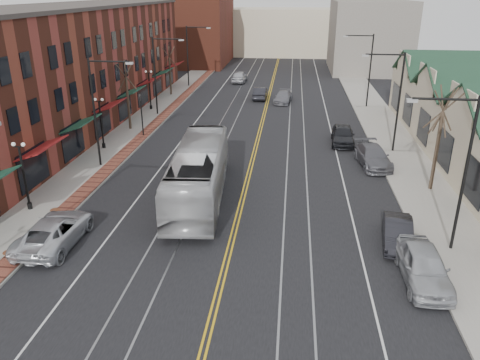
% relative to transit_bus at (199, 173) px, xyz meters
% --- Properties ---
extents(ground, '(160.00, 160.00, 0.00)m').
position_rel_transit_bus_xyz_m(ground, '(2.81, -11.06, -1.76)').
color(ground, black).
rests_on(ground, ground).
extents(sidewalk_left, '(4.00, 120.00, 0.15)m').
position_rel_transit_bus_xyz_m(sidewalk_left, '(-9.19, 8.94, -1.69)').
color(sidewalk_left, gray).
rests_on(sidewalk_left, ground).
extents(sidewalk_right, '(4.00, 120.00, 0.15)m').
position_rel_transit_bus_xyz_m(sidewalk_right, '(14.81, 8.94, -1.69)').
color(sidewalk_right, gray).
rests_on(sidewalk_right, ground).
extents(building_left, '(10.00, 50.00, 11.00)m').
position_rel_transit_bus_xyz_m(building_left, '(-16.19, 15.94, 3.74)').
color(building_left, brown).
rests_on(building_left, ground).
extents(backdrop_left, '(14.00, 18.00, 14.00)m').
position_rel_transit_bus_xyz_m(backdrop_left, '(-13.19, 58.94, 5.24)').
color(backdrop_left, brown).
rests_on(backdrop_left, ground).
extents(backdrop_mid, '(22.00, 14.00, 9.00)m').
position_rel_transit_bus_xyz_m(backdrop_mid, '(2.81, 73.94, 2.74)').
color(backdrop_mid, beige).
rests_on(backdrop_mid, ground).
extents(backdrop_right, '(12.00, 16.00, 11.00)m').
position_rel_transit_bus_xyz_m(backdrop_right, '(17.81, 53.94, 3.74)').
color(backdrop_right, slate).
rests_on(backdrop_right, ground).
extents(streetlight_l_1, '(3.33, 0.25, 8.00)m').
position_rel_transit_bus_xyz_m(streetlight_l_1, '(-8.23, 4.94, 3.26)').
color(streetlight_l_1, black).
rests_on(streetlight_l_1, sidewalk_left).
extents(streetlight_l_2, '(3.33, 0.25, 8.00)m').
position_rel_transit_bus_xyz_m(streetlight_l_2, '(-8.23, 20.94, 3.26)').
color(streetlight_l_2, black).
rests_on(streetlight_l_2, sidewalk_left).
extents(streetlight_l_3, '(3.33, 0.25, 8.00)m').
position_rel_transit_bus_xyz_m(streetlight_l_3, '(-8.23, 36.94, 3.26)').
color(streetlight_l_3, black).
rests_on(streetlight_l_3, sidewalk_left).
extents(streetlight_r_0, '(3.33, 0.25, 8.00)m').
position_rel_transit_bus_xyz_m(streetlight_r_0, '(13.86, -5.06, 3.26)').
color(streetlight_r_0, black).
rests_on(streetlight_r_0, sidewalk_right).
extents(streetlight_r_1, '(3.33, 0.25, 8.00)m').
position_rel_transit_bus_xyz_m(streetlight_r_1, '(13.86, 10.94, 3.26)').
color(streetlight_r_1, black).
rests_on(streetlight_r_1, sidewalk_right).
extents(streetlight_r_2, '(3.33, 0.25, 8.00)m').
position_rel_transit_bus_xyz_m(streetlight_r_2, '(13.86, 26.94, 3.26)').
color(streetlight_r_2, black).
rests_on(streetlight_r_2, sidewalk_right).
extents(lamppost_l_1, '(0.84, 0.28, 4.27)m').
position_rel_transit_bus_xyz_m(lamppost_l_1, '(-9.99, -3.06, 0.44)').
color(lamppost_l_1, black).
rests_on(lamppost_l_1, sidewalk_left).
extents(lamppost_l_2, '(0.84, 0.28, 4.27)m').
position_rel_transit_bus_xyz_m(lamppost_l_2, '(-9.99, 8.94, 0.44)').
color(lamppost_l_2, black).
rests_on(lamppost_l_2, sidewalk_left).
extents(lamppost_l_3, '(0.84, 0.28, 4.27)m').
position_rel_transit_bus_xyz_m(lamppost_l_3, '(-9.99, 22.94, 0.44)').
color(lamppost_l_3, black).
rests_on(lamppost_l_3, sidewalk_left).
extents(tree_left_near, '(1.78, 1.37, 6.48)m').
position_rel_transit_bus_xyz_m(tree_left_near, '(-9.69, 14.94, 1.75)').
color(tree_left_near, '#382B21').
rests_on(tree_left_near, sidewalk_left).
extents(tree_left_far, '(1.66, 1.28, 6.02)m').
position_rel_transit_bus_xyz_m(tree_left_far, '(-9.69, 30.94, 1.51)').
color(tree_left_far, '#382B21').
rests_on(tree_left_far, sidewalk_left).
extents(tree_right_mid, '(1.90, 1.46, 6.93)m').
position_rel_transit_bus_xyz_m(tree_right_mid, '(15.31, 2.94, 1.99)').
color(tree_right_mid, '#382B21').
rests_on(tree_right_mid, sidewalk_right).
extents(manhole_mid, '(0.60, 0.60, 0.02)m').
position_rel_transit_bus_xyz_m(manhole_mid, '(-8.39, -8.06, -1.60)').
color(manhole_mid, '#592D19').
rests_on(manhole_mid, sidewalk_left).
extents(manhole_far, '(0.60, 0.60, 0.02)m').
position_rel_transit_bus_xyz_m(manhole_far, '(-8.39, -3.06, -1.60)').
color(manhole_far, '#592D19').
rests_on(manhole_far, sidewalk_left).
extents(traffic_signal, '(0.18, 0.15, 3.80)m').
position_rel_transit_bus_xyz_m(traffic_signal, '(-7.79, 12.94, 0.59)').
color(traffic_signal, black).
rests_on(traffic_signal, sidewalk_left).
extents(transit_bus, '(3.92, 12.83, 3.52)m').
position_rel_transit_bus_xyz_m(transit_bus, '(0.00, 0.00, 0.00)').
color(transit_bus, silver).
rests_on(transit_bus, ground).
extents(parked_suv, '(2.57, 5.55, 1.54)m').
position_rel_transit_bus_xyz_m(parked_suv, '(-6.49, -6.72, -0.99)').
color(parked_suv, silver).
rests_on(parked_suv, ground).
extents(parked_car_a, '(1.98, 4.87, 1.65)m').
position_rel_transit_bus_xyz_m(parked_car_a, '(12.11, -8.12, -0.93)').
color(parked_car_a, '#AEB1B6').
rests_on(parked_car_a, ground).
extents(parked_car_b, '(1.99, 4.28, 1.36)m').
position_rel_transit_bus_xyz_m(parked_car_b, '(11.62, -4.73, -1.08)').
color(parked_car_b, black).
rests_on(parked_car_b, ground).
extents(parked_car_c, '(2.74, 5.43, 1.51)m').
position_rel_transit_bus_xyz_m(parked_car_c, '(12.11, 7.46, -1.00)').
color(parked_car_c, slate).
rests_on(parked_car_c, ground).
extents(parked_car_d, '(2.18, 4.88, 1.63)m').
position_rel_transit_bus_xyz_m(parked_car_d, '(10.31, 12.82, -0.95)').
color(parked_car_d, black).
rests_on(parked_car_d, ground).
extents(distant_car_left, '(1.58, 4.41, 1.45)m').
position_rel_transit_bus_xyz_m(distant_car_left, '(1.81, 30.14, -1.04)').
color(distant_car_left, '#222228').
rests_on(distant_car_left, ground).
extents(distant_car_right, '(2.37, 4.72, 1.32)m').
position_rel_transit_bus_xyz_m(distant_car_right, '(4.69, 28.43, -1.10)').
color(distant_car_right, slate).
rests_on(distant_car_right, ground).
extents(distant_car_far, '(2.00, 4.87, 1.66)m').
position_rel_transit_bus_xyz_m(distant_car_far, '(-2.03, 40.96, -0.93)').
color(distant_car_far, '#AEB0B6').
rests_on(distant_car_far, ground).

